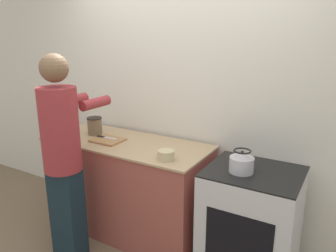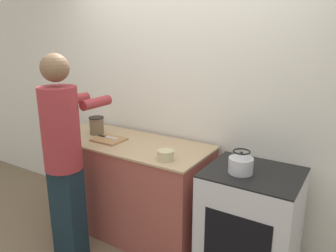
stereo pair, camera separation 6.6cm
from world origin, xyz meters
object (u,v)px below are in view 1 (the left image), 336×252
person (63,152)px  kettle (242,163)px  cutting_board (108,140)px  knife (106,137)px  bowl_prep (166,155)px  canister_jar (95,126)px  oven (250,224)px

person → kettle: size_ratio=9.74×
kettle → cutting_board: bearing=178.8°
kettle → person: bearing=-160.0°
person → knife: 0.53m
bowl_prep → canister_jar: canister_jar is taller
cutting_board → kettle: (1.30, -0.03, 0.05)m
knife → canister_jar: 0.23m
bowl_prep → canister_jar: 0.99m
oven → person: size_ratio=0.52×
person → kettle: 1.41m
person → canister_jar: size_ratio=10.10×
oven → kettle: size_ratio=5.02×
knife → kettle: kettle is taller
cutting_board → bowl_prep: (0.71, -0.13, 0.03)m
knife → person: bearing=-90.8°
bowl_prep → canister_jar: bearing=166.6°
oven → knife: bearing=-179.3°
bowl_prep → canister_jar: size_ratio=0.77×
oven → person: 1.60m
oven → bowl_prep: (-0.66, -0.17, 0.50)m
oven → cutting_board: cutting_board is taller
knife → cutting_board: bearing=-32.1°
oven → cutting_board: (-1.38, -0.04, 0.47)m
cutting_board → canister_jar: canister_jar is taller
cutting_board → knife: bearing=149.8°
person → kettle: bearing=20.0°
cutting_board → canister_jar: (-0.25, 0.10, 0.08)m
canister_jar → oven: bearing=-2.1°
cutting_board → bowl_prep: bearing=-10.2°
oven → bowl_prep: 0.85m
person → knife: (-0.01, 0.53, -0.03)m
person → knife: size_ratio=7.90×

